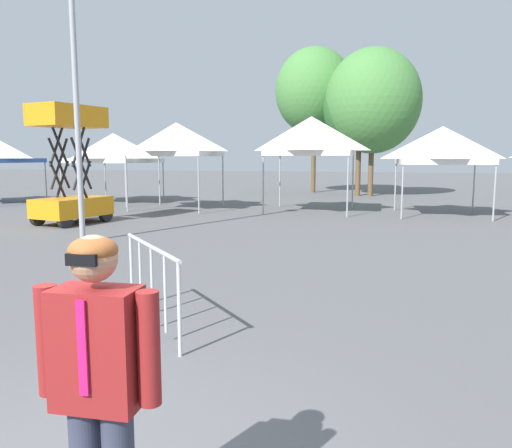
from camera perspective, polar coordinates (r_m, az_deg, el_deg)
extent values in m
cylinder|color=#9E9EA3|center=(26.59, -22.91, 4.70)|extent=(0.06, 0.06, 2.08)
cylinder|color=#9E9EA3|center=(24.20, -21.37, 4.54)|extent=(0.06, 0.06, 2.08)
cylinder|color=#9E9EA3|center=(22.24, -14.69, 4.59)|extent=(0.06, 0.06, 2.08)
cylinder|color=#9E9EA3|center=(26.86, -16.85, 5.00)|extent=(0.06, 0.06, 2.08)
cylinder|color=#9E9EA3|center=(25.11, -10.56, 5.03)|extent=(0.06, 0.06, 2.08)
pyramid|color=white|center=(24.52, -16.01, 8.60)|extent=(3.67, 3.67, 1.17)
cube|color=white|center=(24.52, -15.95, 7.00)|extent=(3.64, 3.64, 0.20)
cylinder|color=#9E9EA3|center=(20.18, -14.59, 4.72)|extent=(0.06, 0.06, 2.37)
cylinder|color=#9E9EA3|center=(18.93, -6.59, 4.74)|extent=(0.06, 0.06, 2.37)
cylinder|color=#9E9EA3|center=(22.85, -11.00, 5.14)|extent=(0.06, 0.06, 2.37)
cylinder|color=#9E9EA3|center=(21.75, -3.81, 5.15)|extent=(0.06, 0.06, 2.37)
pyramid|color=white|center=(20.87, -9.10, 9.81)|extent=(3.21, 3.21, 1.16)
cube|color=white|center=(20.85, -9.06, 7.94)|extent=(3.18, 3.18, 0.20)
cylinder|color=#9E9EA3|center=(18.53, 0.84, 4.75)|extent=(0.06, 0.06, 2.39)
cylinder|color=#9E9EA3|center=(18.07, 10.46, 4.55)|extent=(0.06, 0.06, 2.39)
cylinder|color=#9E9EA3|center=(21.55, 2.75, 5.15)|extent=(0.06, 0.06, 2.39)
cylinder|color=#9E9EA3|center=(21.15, 11.02, 4.97)|extent=(0.06, 0.06, 2.39)
pyramid|color=white|center=(19.76, 6.34, 10.25)|extent=(3.31, 3.31, 1.31)
cube|color=white|center=(19.74, 6.31, 8.06)|extent=(3.28, 3.28, 0.20)
cylinder|color=#9E9EA3|center=(17.90, 16.40, 3.84)|extent=(0.06, 0.06, 2.08)
cylinder|color=#9E9EA3|center=(18.42, 25.65, 3.50)|extent=(0.06, 0.06, 2.08)
cylinder|color=#9E9EA3|center=(20.85, 15.66, 4.37)|extent=(0.06, 0.06, 2.08)
cylinder|color=#9E9EA3|center=(21.30, 23.66, 4.07)|extent=(0.06, 0.06, 2.08)
pyramid|color=white|center=(19.54, 20.57, 8.73)|extent=(3.34, 3.34, 1.17)
cube|color=white|center=(19.53, 20.48, 6.73)|extent=(3.31, 3.31, 0.20)
cylinder|color=black|center=(17.07, -23.71, 0.63)|extent=(0.27, 0.51, 0.48)
cylinder|color=black|center=(16.17, -21.03, 0.41)|extent=(0.27, 0.51, 0.48)
cylinder|color=black|center=(18.20, -19.52, 1.24)|extent=(0.27, 0.51, 0.48)
cylinder|color=black|center=(17.36, -16.81, 1.06)|extent=(0.27, 0.51, 0.48)
cube|color=orange|center=(17.15, -20.28, 1.84)|extent=(1.84, 2.54, 0.60)
cylinder|color=black|center=(17.46, -21.47, 4.06)|extent=(0.24, 0.80, 1.64)
cylinder|color=black|center=(17.46, -21.47, 4.06)|extent=(0.24, 0.80, 1.64)
cylinder|color=black|center=(16.74, -19.24, 4.03)|extent=(0.24, 0.80, 1.64)
cylinder|color=black|center=(16.74, -19.24, 4.03)|extent=(0.24, 0.80, 1.64)
cylinder|color=black|center=(17.44, -21.59, 6.44)|extent=(0.24, 0.80, 1.64)
cylinder|color=black|center=(17.44, -21.59, 6.44)|extent=(0.24, 0.80, 1.64)
cylinder|color=black|center=(16.72, -19.35, 6.51)|extent=(0.24, 0.80, 1.64)
cylinder|color=black|center=(16.72, -19.35, 6.51)|extent=(0.24, 0.80, 1.64)
cylinder|color=black|center=(17.44, -21.71, 8.82)|extent=(0.24, 0.80, 1.64)
cylinder|color=black|center=(17.44, -21.71, 8.82)|extent=(0.24, 0.80, 1.64)
cylinder|color=black|center=(16.72, -19.46, 8.99)|extent=(0.24, 0.80, 1.64)
cylinder|color=black|center=(16.72, -19.46, 8.99)|extent=(0.24, 0.80, 1.64)
cube|color=orange|center=(17.10, -20.69, 10.52)|extent=(1.75, 2.41, 0.12)
cube|color=orange|center=(16.43, -23.52, 11.69)|extent=(1.31, 0.33, 0.55)
cube|color=orange|center=(17.86, -18.18, 11.57)|extent=(1.31, 0.33, 0.55)
cube|color=orange|center=(17.60, -22.18, 11.45)|extent=(0.50, 2.15, 0.55)
cube|color=orange|center=(16.66, -19.21, 11.83)|extent=(0.50, 2.15, 0.55)
cube|color=maroon|center=(2.62, -17.69, -13.37)|extent=(0.43, 0.27, 0.60)
cylinder|color=maroon|center=(2.75, -22.73, -12.14)|extent=(0.11, 0.11, 0.56)
cylinder|color=maroon|center=(2.50, -12.15, -13.74)|extent=(0.11, 0.11, 0.56)
sphere|color=tan|center=(2.50, -18.11, -3.79)|extent=(0.23, 0.23, 0.23)
ellipsoid|color=brown|center=(2.49, -18.15, -2.88)|extent=(0.23, 0.23, 0.14)
cube|color=black|center=(2.41, -19.38, -3.91)|extent=(0.15, 0.03, 0.06)
cube|color=#E51966|center=(2.50, -19.26, -13.28)|extent=(0.04, 0.01, 0.46)
cylinder|color=#9E9EA3|center=(13.43, -19.98, 15.35)|extent=(0.14, 0.14, 8.08)
cylinder|color=brown|center=(30.47, 6.60, 7.51)|extent=(0.28, 0.28, 4.15)
ellipsoid|color=#47843D|center=(30.71, 6.71, 14.87)|extent=(4.64, 4.64, 5.10)
cylinder|color=brown|center=(28.17, 13.01, 6.27)|extent=(0.28, 0.28, 3.09)
ellipsoid|color=#47843D|center=(28.33, 13.23, 13.54)|extent=(5.11, 5.11, 5.62)
cylinder|color=brown|center=(28.29, 11.61, 6.45)|extent=(0.28, 0.28, 3.22)
ellipsoid|color=#2D662D|center=(28.40, 11.79, 12.90)|extent=(3.97, 3.97, 4.36)
cylinder|color=#B7BABF|center=(6.27, -11.94, -2.54)|extent=(1.49, 1.55, 0.05)
cylinder|color=#B7BABF|center=(5.47, -8.77, -9.63)|extent=(0.04, 0.04, 1.05)
cylinder|color=#B7BABF|center=(7.32, -14.05, -5.33)|extent=(0.04, 0.04, 1.05)
cylinder|color=#B7BABF|center=(5.89, -10.34, -7.89)|extent=(0.04, 0.04, 0.92)
cylinder|color=#B7BABF|center=(6.37, -11.82, -6.72)|extent=(0.04, 0.04, 0.92)
cylinder|color=#B7BABF|center=(6.86, -13.08, -5.72)|extent=(0.04, 0.04, 0.92)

